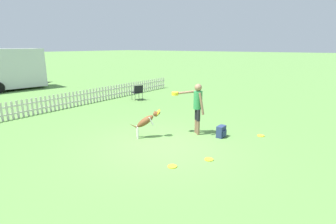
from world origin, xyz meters
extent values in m
plane|color=#5B8C42|center=(0.00, 0.00, 0.00)|extent=(240.00, 240.00, 0.00)
cylinder|color=#8C664C|center=(1.42, -0.37, 0.23)|extent=(0.11, 0.11, 0.47)
cylinder|color=black|center=(1.42, -0.37, 0.66)|extent=(0.12, 0.12, 0.38)
cylinder|color=#8C664C|center=(1.56, -0.22, 0.23)|extent=(0.11, 0.11, 0.47)
cylinder|color=black|center=(1.56, -0.22, 0.66)|extent=(0.12, 0.12, 0.38)
cylinder|color=#2D8447|center=(1.49, -0.30, 1.14)|extent=(0.40, 0.40, 0.58)
sphere|color=#8C664C|center=(1.49, -0.30, 1.55)|extent=(0.23, 0.23, 0.23)
cylinder|color=#8C664C|center=(1.39, -0.49, 1.05)|extent=(0.13, 0.22, 0.71)
cylinder|color=#8C664C|center=(1.37, 0.09, 1.37)|extent=(0.53, 0.58, 0.14)
cylinder|color=yellow|center=(1.13, 0.35, 1.30)|extent=(0.23, 0.23, 0.02)
cylinder|color=yellow|center=(1.13, 0.35, 1.32)|extent=(0.23, 0.23, 0.02)
cylinder|color=yellow|center=(1.13, 0.35, 1.35)|extent=(0.23, 0.23, 0.02)
cylinder|color=yellow|center=(1.13, 0.35, 1.38)|extent=(0.23, 0.23, 0.02)
ellipsoid|color=brown|center=(0.20, 0.85, 0.53)|extent=(0.62, 0.59, 0.51)
ellipsoid|color=white|center=(0.20, 0.85, 0.49)|extent=(0.33, 0.31, 0.25)
sphere|color=brown|center=(0.46, 0.62, 0.75)|extent=(0.17, 0.17, 0.17)
cone|color=brown|center=(0.51, 0.58, 0.80)|extent=(0.17, 0.17, 0.14)
cylinder|color=yellow|center=(0.51, 0.58, 0.80)|extent=(0.26, 0.26, 0.20)
cone|color=brown|center=(0.47, 0.68, 0.82)|extent=(0.05, 0.05, 0.08)
cone|color=brown|center=(0.40, 0.60, 0.82)|extent=(0.05, 0.05, 0.08)
cylinder|color=white|center=(0.07, 1.08, 0.19)|extent=(0.06, 0.06, 0.37)
cylinder|color=white|center=(-0.04, 0.95, 0.19)|extent=(0.06, 0.06, 0.37)
cylinder|color=white|center=(0.39, 0.79, 0.54)|extent=(0.17, 0.16, 0.29)
cylinder|color=white|center=(0.29, 0.67, 0.54)|extent=(0.17, 0.16, 0.29)
cone|color=brown|center=(-0.07, 1.10, 0.41)|extent=(0.25, 0.23, 0.20)
cylinder|color=yellow|center=(-0.12, -1.59, 0.01)|extent=(0.23, 0.23, 0.02)
cylinder|color=yellow|center=(2.50, -2.09, 0.01)|extent=(0.23, 0.23, 0.02)
cylinder|color=yellow|center=(-1.01, -1.06, 0.01)|extent=(0.23, 0.23, 0.02)
cube|color=navy|center=(1.65, -1.08, 0.19)|extent=(0.34, 0.20, 0.37)
cube|color=navy|center=(1.65, -1.20, 0.15)|extent=(0.24, 0.04, 0.19)
cube|color=beige|center=(0.00, 6.52, 0.22)|extent=(17.44, 0.04, 0.06)
cube|color=beige|center=(0.00, 6.52, 0.52)|extent=(17.44, 0.04, 0.06)
cube|color=beige|center=(-1.68, 6.52, 0.36)|extent=(0.09, 0.02, 0.72)
cube|color=beige|center=(-1.49, 6.52, 0.36)|extent=(0.09, 0.02, 0.72)
cube|color=beige|center=(-1.29, 6.52, 0.36)|extent=(0.09, 0.02, 0.72)
cube|color=beige|center=(-1.09, 6.52, 0.36)|extent=(0.09, 0.02, 0.72)
cube|color=beige|center=(-0.89, 6.52, 0.36)|extent=(0.09, 0.02, 0.72)
cube|color=beige|center=(-0.69, 6.52, 0.36)|extent=(0.09, 0.02, 0.72)
cube|color=beige|center=(-0.50, 6.52, 0.36)|extent=(0.09, 0.02, 0.72)
cube|color=beige|center=(-0.30, 6.52, 0.36)|extent=(0.09, 0.02, 0.72)
cube|color=beige|center=(-0.10, 6.52, 0.36)|extent=(0.09, 0.02, 0.72)
cube|color=beige|center=(0.10, 6.52, 0.36)|extent=(0.09, 0.02, 0.72)
cube|color=beige|center=(0.30, 6.52, 0.36)|extent=(0.09, 0.02, 0.72)
cube|color=beige|center=(0.50, 6.52, 0.36)|extent=(0.09, 0.02, 0.72)
cube|color=beige|center=(0.69, 6.52, 0.36)|extent=(0.09, 0.02, 0.72)
cube|color=beige|center=(0.89, 6.52, 0.36)|extent=(0.09, 0.02, 0.72)
cube|color=beige|center=(1.09, 6.52, 0.36)|extent=(0.09, 0.02, 0.72)
cube|color=beige|center=(1.29, 6.52, 0.36)|extent=(0.09, 0.02, 0.72)
cube|color=beige|center=(1.49, 6.52, 0.36)|extent=(0.09, 0.02, 0.72)
cube|color=beige|center=(1.68, 6.52, 0.36)|extent=(0.09, 0.02, 0.72)
cube|color=beige|center=(1.88, 6.52, 0.36)|extent=(0.09, 0.02, 0.72)
cube|color=beige|center=(2.08, 6.52, 0.36)|extent=(0.09, 0.02, 0.72)
cube|color=beige|center=(2.28, 6.52, 0.36)|extent=(0.09, 0.02, 0.72)
cube|color=beige|center=(2.48, 6.52, 0.36)|extent=(0.09, 0.02, 0.72)
cube|color=beige|center=(2.68, 6.52, 0.36)|extent=(0.09, 0.02, 0.72)
cube|color=beige|center=(2.87, 6.52, 0.36)|extent=(0.09, 0.02, 0.72)
cube|color=beige|center=(3.07, 6.52, 0.36)|extent=(0.09, 0.02, 0.72)
cube|color=beige|center=(3.27, 6.52, 0.36)|extent=(0.09, 0.02, 0.72)
cube|color=beige|center=(3.47, 6.52, 0.36)|extent=(0.09, 0.02, 0.72)
cube|color=beige|center=(3.67, 6.52, 0.36)|extent=(0.09, 0.02, 0.72)
cube|color=beige|center=(3.86, 6.52, 0.36)|extent=(0.09, 0.02, 0.72)
cube|color=beige|center=(4.06, 6.52, 0.36)|extent=(0.09, 0.02, 0.72)
cube|color=beige|center=(4.26, 6.52, 0.36)|extent=(0.09, 0.02, 0.72)
cube|color=beige|center=(4.46, 6.52, 0.36)|extent=(0.09, 0.02, 0.72)
cube|color=beige|center=(4.66, 6.52, 0.36)|extent=(0.09, 0.02, 0.72)
cube|color=beige|center=(4.86, 6.52, 0.36)|extent=(0.09, 0.02, 0.72)
cube|color=beige|center=(5.05, 6.52, 0.36)|extent=(0.09, 0.02, 0.72)
cube|color=beige|center=(5.25, 6.52, 0.36)|extent=(0.09, 0.02, 0.72)
cube|color=beige|center=(5.45, 6.52, 0.36)|extent=(0.09, 0.02, 0.72)
cube|color=beige|center=(5.65, 6.52, 0.36)|extent=(0.09, 0.02, 0.72)
cube|color=beige|center=(5.85, 6.52, 0.36)|extent=(0.09, 0.02, 0.72)
cube|color=beige|center=(6.04, 6.52, 0.36)|extent=(0.09, 0.02, 0.72)
cube|color=beige|center=(6.24, 6.52, 0.36)|extent=(0.09, 0.02, 0.72)
cube|color=beige|center=(6.44, 6.52, 0.36)|extent=(0.09, 0.02, 0.72)
cube|color=beige|center=(6.64, 6.52, 0.36)|extent=(0.09, 0.02, 0.72)
cube|color=beige|center=(6.84, 6.52, 0.36)|extent=(0.09, 0.02, 0.72)
cube|color=beige|center=(7.03, 6.52, 0.36)|extent=(0.09, 0.02, 0.72)
cube|color=beige|center=(7.23, 6.52, 0.36)|extent=(0.09, 0.02, 0.72)
cube|color=beige|center=(7.43, 6.52, 0.36)|extent=(0.09, 0.02, 0.72)
cube|color=beige|center=(7.63, 6.52, 0.36)|extent=(0.09, 0.02, 0.72)
cube|color=beige|center=(7.83, 6.52, 0.36)|extent=(0.09, 0.02, 0.72)
cube|color=beige|center=(8.03, 6.52, 0.36)|extent=(0.09, 0.02, 0.72)
cube|color=beige|center=(8.22, 6.52, 0.36)|extent=(0.09, 0.02, 0.72)
cube|color=beige|center=(8.42, 6.52, 0.36)|extent=(0.09, 0.02, 0.72)
cube|color=beige|center=(8.62, 6.52, 0.36)|extent=(0.09, 0.02, 0.72)
cylinder|color=#333338|center=(4.73, 5.26, 0.21)|extent=(0.02, 0.02, 0.41)
cylinder|color=#333338|center=(4.34, 5.42, 0.21)|extent=(0.02, 0.02, 0.41)
cylinder|color=#333338|center=(4.57, 4.87, 0.21)|extent=(0.02, 0.02, 0.41)
cylinder|color=#333338|center=(4.18, 5.03, 0.21)|extent=(0.02, 0.02, 0.41)
cube|color=black|center=(4.46, 5.15, 0.41)|extent=(0.65, 0.65, 0.03)
cube|color=black|center=(4.37, 4.94, 0.61)|extent=(0.49, 0.27, 0.39)
cube|color=silver|center=(1.66, 14.30, 1.41)|extent=(4.99, 2.71, 2.51)
cone|color=#3F3F42|center=(4.40, 13.90, 0.25)|extent=(0.82, 0.31, 0.20)
camera|label=1|loc=(-5.75, -4.41, 2.84)|focal=28.00mm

